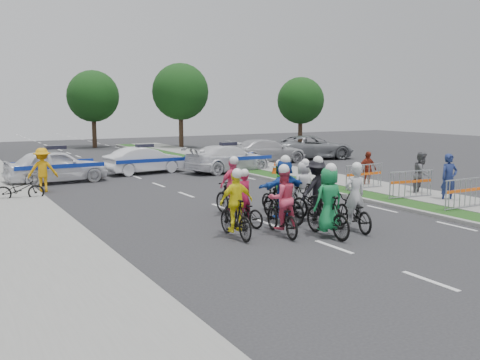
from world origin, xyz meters
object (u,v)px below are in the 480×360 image
barrier_1 (411,186)px  rider_9 (233,193)px  rider_1 (328,208)px  rider_2 (282,209)px  barrier_0 (465,195)px  tree_4 (93,96)px  rider_5 (284,195)px  tree_2 (301,101)px  police_car_0 (57,166)px  tree_1 (181,92)px  civilian_suv (312,147)px  spectator_2 (367,169)px  rider_6 (243,207)px  rider_4 (316,197)px  police_car_1 (145,160)px  marshal_hiviz (43,170)px  cone_0 (286,178)px  rider_7 (303,192)px  spectator_1 (422,174)px  civilian_sedan (268,151)px  barrier_2 (364,178)px  spectator_0 (449,178)px  cone_1 (275,169)px  rider_8 (278,193)px  rider_3 (236,211)px  police_car_2 (228,158)px  parked_bike (20,189)px  rider_0 (354,208)px

barrier_1 → rider_9: bearing=172.7°
rider_1 → rider_2: bearing=-37.2°
barrier_0 → tree_4: size_ratio=0.32×
rider_5 → tree_2: size_ratio=0.36×
police_car_0 → tree_1: 20.06m
civilian_suv → spectator_2: size_ratio=3.52×
rider_6 → spectator_2: size_ratio=1.13×
civilian_suv → rider_4: bearing=156.4°
rider_4 → tree_2: size_ratio=0.36×
rider_4 → rider_5: (-0.88, 0.43, 0.08)m
rider_6 → tree_1: tree_1 is taller
police_car_1 → marshal_hiviz: (-5.65, -3.56, 0.22)m
rider_9 → cone_0: bearing=-146.4°
rider_7 → spectator_1: bearing=-177.3°
rider_7 → police_car_1: size_ratio=0.44×
cone_0 → tree_2: 21.73m
rider_4 → spectator_2: bearing=-154.4°
barrier_1 → rider_7: bearing=179.5°
civilian_sedan → barrier_2: bearing=172.7°
spectator_0 → spectator_2: spectator_0 is taller
cone_0 → cone_1: same height
police_car_0 → rider_8: bearing=-159.1°
police_car_0 → barrier_0: size_ratio=2.25×
rider_3 → barrier_2: bearing=-151.6°
police_car_2 → rider_3: bearing=143.0°
rider_9 → tree_2: 28.37m
rider_2 → parked_bike: rider_2 is taller
police_car_1 → parked_bike: 8.61m
rider_0 → cone_1: size_ratio=2.87×
police_car_1 → civilian_suv: civilian_suv is taller
rider_8 → tree_4: bearing=-97.4°
spectator_2 → rider_9: bearing=-157.9°
cone_0 → tree_2: size_ratio=0.12×
police_car_0 → spectator_1: size_ratio=2.61×
spectator_1 → rider_2: bearing=170.6°
rider_7 → cone_1: rider_7 is taller
barrier_1 → cone_0: bearing=109.1°
rider_4 → tree_1: (7.62, 27.47, 3.76)m
police_car_0 → tree_4: size_ratio=0.71×
cone_1 → rider_5: bearing=-122.2°
tree_1 → rider_5: bearing=-107.4°
rider_7 → spectator_1: (6.07, 0.51, 0.15)m
rider_2 → civilian_sedan: 18.19m
cone_1 → rider_1: bearing=-117.0°
rider_0 → cone_1: (4.54, 10.88, -0.30)m
rider_6 → police_car_0: (-2.96, 11.78, 0.20)m
rider_4 → spectator_1: size_ratio=1.20×
spectator_0 → tree_1: 27.58m
rider_1 → parked_bike: bearing=-54.7°
police_car_0 → civilian_suv: police_car_0 is taller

